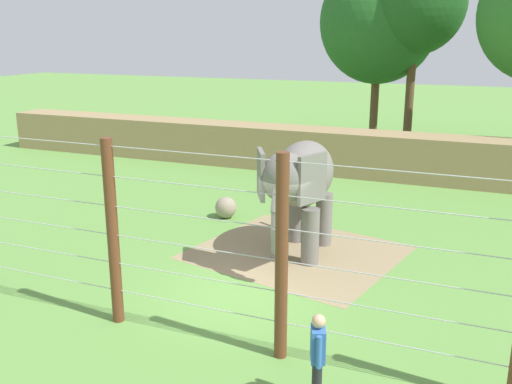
# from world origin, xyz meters

# --- Properties ---
(ground_plane) EXTENTS (120.00, 120.00, 0.00)m
(ground_plane) POSITION_xyz_m (0.00, 0.00, 0.00)
(ground_plane) COLOR #609342
(dirt_patch) EXTENTS (6.12, 5.69, 0.01)m
(dirt_patch) POSITION_xyz_m (0.38, 2.81, 0.00)
(dirt_patch) COLOR #937F5B
(dirt_patch) RESTS_ON ground
(embankment_wall) EXTENTS (36.00, 1.80, 1.87)m
(embankment_wall) POSITION_xyz_m (0.00, 12.40, 0.93)
(embankment_wall) COLOR #997F56
(embankment_wall) RESTS_ON ground
(elephant) EXTENTS (1.80, 4.27, 3.16)m
(elephant) POSITION_xyz_m (0.51, 2.60, 2.10)
(elephant) COLOR slate
(elephant) RESTS_ON ground
(enrichment_ball) EXTENTS (0.71, 0.71, 0.71)m
(enrichment_ball) POSITION_xyz_m (-2.76, 4.86, 0.35)
(enrichment_ball) COLOR gray
(enrichment_ball) RESTS_ON ground
(cable_fence) EXTENTS (12.55, 0.24, 3.92)m
(cable_fence) POSITION_xyz_m (-0.03, -2.34, 1.97)
(cable_fence) COLOR brown
(cable_fence) RESTS_ON ground
(zookeeper) EXTENTS (0.35, 0.57, 1.67)m
(zookeeper) POSITION_xyz_m (2.83, -3.58, 0.93)
(zookeeper) COLOR #232328
(zookeeper) RESTS_ON ground
(tree_left_of_centre) EXTENTS (4.96, 4.96, 9.97)m
(tree_left_of_centre) POSITION_xyz_m (0.99, 19.47, 7.33)
(tree_left_of_centre) COLOR brown
(tree_left_of_centre) RESTS_ON ground
(tree_behind_wall) EXTENTS (6.23, 6.23, 9.76)m
(tree_behind_wall) POSITION_xyz_m (-0.99, 20.35, 6.47)
(tree_behind_wall) COLOR brown
(tree_behind_wall) RESTS_ON ground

